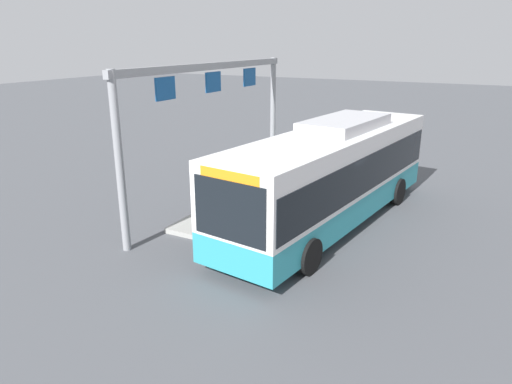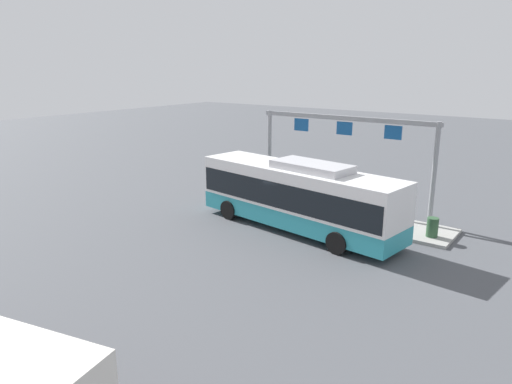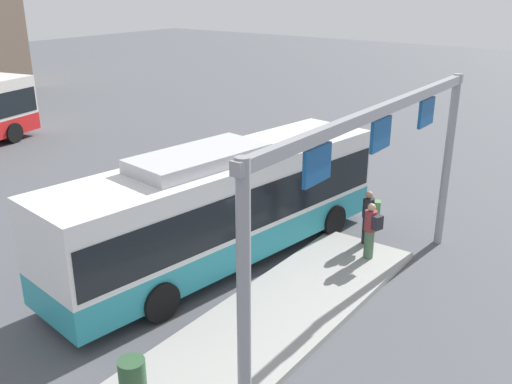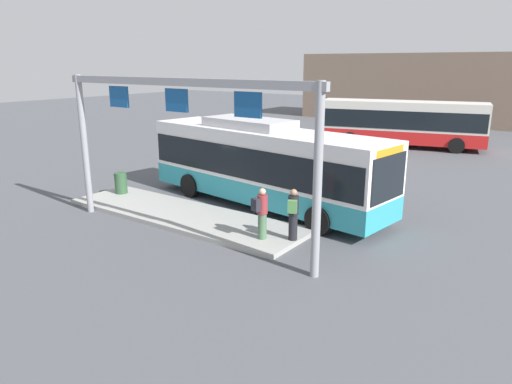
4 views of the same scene
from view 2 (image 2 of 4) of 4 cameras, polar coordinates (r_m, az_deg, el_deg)
ground_plane at (r=23.17m, az=4.95°, el=-4.56°), size 120.00×120.00×0.00m
platform_curb at (r=24.94m, az=11.81°, el=-3.20°), size 10.00×2.80×0.16m
bus_main at (r=22.62m, az=5.07°, el=-0.24°), size 11.04×3.94×3.46m
person_boarding at (r=26.90m, az=2.57°, el=0.62°), size 0.49×0.60×1.67m
person_waiting_near at (r=26.84m, az=4.69°, el=0.55°), size 0.45×0.59×1.67m
platform_sign_gantry at (r=26.13m, az=10.63°, el=6.11°), size 10.27×0.24×5.20m
trash_bin at (r=23.03m, az=20.67°, el=-4.03°), size 0.52×0.52×0.90m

